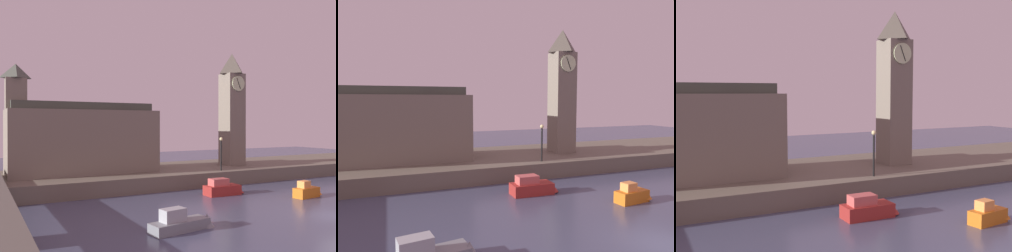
% 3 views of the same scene
% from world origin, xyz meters
% --- Properties ---
extents(ground_plane, '(120.00, 120.00, 0.00)m').
position_xyz_m(ground_plane, '(0.00, 0.00, 0.00)').
color(ground_plane, '#474C66').
extents(far_embankment, '(70.00, 12.00, 1.50)m').
position_xyz_m(far_embankment, '(0.00, 20.00, 0.75)').
color(far_embankment, '#6B6051').
rests_on(far_embankment, ground).
extents(clock_tower, '(2.63, 2.66, 13.75)m').
position_xyz_m(clock_tower, '(5.58, 19.34, 8.60)').
color(clock_tower, slate).
rests_on(clock_tower, far_embankment).
extents(parliament_hall, '(14.95, 5.96, 10.80)m').
position_xyz_m(parliament_hall, '(-13.10, 20.54, 5.08)').
color(parliament_hall, slate).
rests_on(parliament_hall, far_embankment).
extents(streetlamp, '(0.36, 0.36, 3.59)m').
position_xyz_m(streetlamp, '(0.90, 15.14, 3.76)').
color(streetlamp, black).
rests_on(streetlamp, far_embankment).
extents(boat_dinghy_red, '(4.00, 1.54, 1.53)m').
position_xyz_m(boat_dinghy_red, '(-2.19, 10.29, 0.58)').
color(boat_dinghy_red, maroon).
rests_on(boat_dinghy_red, ground).
extents(boat_patrol_orange, '(3.12, 1.34, 1.49)m').
position_xyz_m(boat_patrol_orange, '(3.68, 5.89, 0.54)').
color(boat_patrol_orange, orange).
rests_on(boat_patrol_orange, ground).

